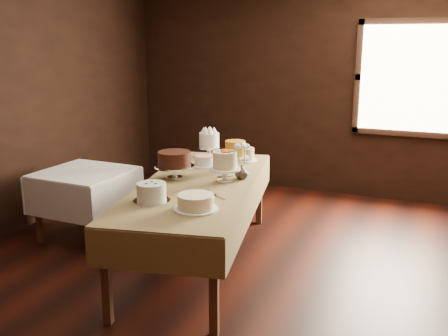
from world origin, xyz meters
TOP-DOWN VIEW (x-y plane):
  - floor at (0.00, 0.00)m, footprint 5.00×6.00m
  - wall_back at (0.00, 3.00)m, footprint 5.00×0.02m
  - window at (1.30, 2.94)m, footprint 1.10×0.05m
  - display_table at (-0.24, 0.18)m, footprint 1.49×2.71m
  - side_table at (-1.65, 0.31)m, footprint 0.89×0.89m
  - cake_meringue at (-0.61, 1.20)m, footprint 0.28×0.28m
  - cake_speckled at (-0.19, 1.19)m, footprint 0.32×0.32m
  - cake_lattice at (-0.46, 0.78)m, footprint 0.27×0.27m
  - cake_caramel at (-0.12, 0.76)m, footprint 0.27×0.27m
  - cake_chocolate at (-0.52, 0.22)m, footprint 0.38×0.38m
  - cake_flowers at (-0.04, 0.31)m, footprint 0.29×0.29m
  - cake_swirl at (-0.35, -0.48)m, footprint 0.33×0.33m
  - cake_cream at (0.07, -0.53)m, footprint 0.35×0.35m
  - cake_server_a at (-0.09, -0.07)m, footprint 0.18×0.20m
  - cake_server_b at (0.12, -0.17)m, footprint 0.21×0.15m
  - cake_server_d at (-0.03, 0.50)m, footprint 0.20×0.17m
  - cake_server_e at (-0.53, -0.13)m, footprint 0.24×0.03m
  - flower_vase at (0.07, 0.46)m, footprint 0.18×0.18m
  - flower_bouquet at (0.07, 0.46)m, footprint 0.14×0.14m

SIDE VIEW (x-z plane):
  - floor at x=0.00m, z-range -0.01..0.01m
  - side_table at x=-1.65m, z-range 0.28..1.01m
  - display_table at x=-0.24m, z-range 0.34..1.13m
  - cake_server_a at x=-0.09m, z-range 0.79..0.80m
  - cake_server_b at x=0.12m, z-range 0.79..0.80m
  - cake_server_d at x=-0.03m, z-range 0.79..0.80m
  - cake_server_e at x=-0.53m, z-range 0.79..0.80m
  - cake_lattice at x=-0.46m, z-range 0.79..0.89m
  - cake_cream at x=0.07m, z-range 0.79..0.91m
  - cake_speckled at x=-0.19m, z-range 0.79..0.92m
  - flower_vase at x=0.07m, z-range 0.79..0.93m
  - cake_swirl at x=-0.35m, z-range 0.79..0.94m
  - cake_chocolate at x=-0.52m, z-range 0.78..1.05m
  - cake_flowers at x=-0.04m, z-range 0.77..1.07m
  - cake_meringue at x=-0.61m, z-range 0.78..1.06m
  - cake_caramel at x=-0.12m, z-range 0.77..1.08m
  - flower_bouquet at x=0.07m, z-range 0.95..1.15m
  - wall_back at x=0.00m, z-range 0.00..2.80m
  - window at x=1.30m, z-range 0.95..2.25m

